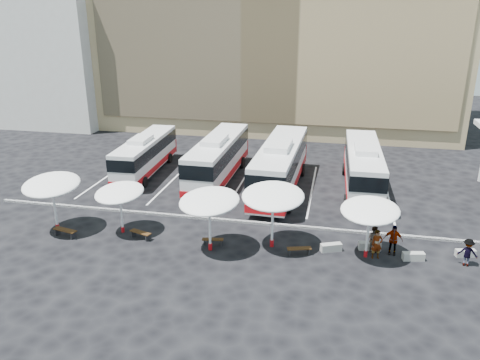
% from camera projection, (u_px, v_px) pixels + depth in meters
% --- Properties ---
extents(ground, '(120.00, 120.00, 0.00)m').
position_uv_depth(ground, '(217.00, 223.00, 32.22)').
color(ground, black).
rests_on(ground, ground).
extents(sandstone_building, '(42.00, 18.25, 29.60)m').
position_uv_depth(sandstone_building, '(281.00, 22.00, 57.29)').
color(sandstone_building, tan).
rests_on(sandstone_building, ground).
extents(apartment_block, '(14.00, 14.00, 18.00)m').
position_uv_depth(apartment_block, '(61.00, 51.00, 60.41)').
color(apartment_block, silver).
rests_on(apartment_block, ground).
extents(curb_divider, '(34.00, 0.25, 0.15)m').
position_uv_depth(curb_divider, '(219.00, 219.00, 32.66)').
color(curb_divider, black).
rests_on(curb_divider, ground).
extents(bay_lines, '(24.15, 12.00, 0.01)m').
position_uv_depth(bay_lines, '(241.00, 184.00, 39.59)').
color(bay_lines, white).
rests_on(bay_lines, ground).
extents(bus_0, '(2.93, 11.15, 3.51)m').
position_uv_depth(bus_0, '(146.00, 154.00, 41.85)').
color(bus_0, silver).
rests_on(bus_0, ground).
extents(bus_1, '(3.04, 12.62, 4.00)m').
position_uv_depth(bus_1, '(218.00, 157.00, 40.01)').
color(bus_1, silver).
rests_on(bus_1, ground).
extents(bus_2, '(3.44, 13.50, 4.26)m').
position_uv_depth(bus_2, '(280.00, 164.00, 37.63)').
color(bus_2, silver).
rests_on(bus_2, ground).
extents(bus_3, '(3.07, 12.42, 3.93)m').
position_uv_depth(bus_3, '(363.00, 166.00, 37.76)').
color(bus_3, silver).
rests_on(bus_3, ground).
extents(sunshade_0, '(4.18, 4.22, 3.81)m').
position_uv_depth(sunshade_0, '(51.00, 185.00, 30.13)').
color(sunshade_0, silver).
rests_on(sunshade_0, ground).
extents(sunshade_1, '(3.80, 3.83, 3.30)m').
position_uv_depth(sunshade_1, '(119.00, 193.00, 30.00)').
color(sunshade_1, silver).
rests_on(sunshade_1, ground).
extents(sunshade_2, '(4.55, 4.58, 3.78)m').
position_uv_depth(sunshade_2, '(209.00, 201.00, 27.57)').
color(sunshade_2, silver).
rests_on(sunshade_2, ground).
extents(sunshade_3, '(3.76, 3.81, 3.95)m').
position_uv_depth(sunshade_3, '(273.00, 196.00, 27.93)').
color(sunshade_3, silver).
rests_on(sunshade_3, ground).
extents(sunshade_4, '(4.11, 4.14, 3.53)m').
position_uv_depth(sunshade_4, '(370.00, 210.00, 26.83)').
color(sunshade_4, silver).
rests_on(sunshade_4, ground).
extents(wood_bench_0, '(1.72, 0.80, 0.51)m').
position_uv_depth(wood_bench_0, '(65.00, 231.00, 30.19)').
color(wood_bench_0, black).
rests_on(wood_bench_0, ground).
extents(wood_bench_1, '(1.56, 0.86, 0.46)m').
position_uv_depth(wood_bench_1, '(140.00, 233.00, 29.97)').
color(wood_bench_1, black).
rests_on(wood_bench_1, ground).
extents(wood_bench_2, '(1.37, 0.56, 0.41)m').
position_uv_depth(wood_bench_2, '(213.00, 240.00, 29.15)').
color(wood_bench_2, black).
rests_on(wood_bench_2, ground).
extents(wood_bench_3, '(1.50, 0.78, 0.44)m').
position_uv_depth(wood_bench_3, '(299.00, 250.00, 27.96)').
color(wood_bench_3, black).
rests_on(wood_bench_3, ground).
extents(conc_bench_0, '(1.35, 0.89, 0.48)m').
position_uv_depth(conc_bench_0, '(331.00, 247.00, 28.42)').
color(conc_bench_0, gray).
rests_on(conc_bench_0, ground).
extents(conc_bench_1, '(1.38, 0.63, 0.50)m').
position_uv_depth(conc_bench_1, '(370.00, 246.00, 28.59)').
color(conc_bench_1, gray).
rests_on(conc_bench_1, ground).
extents(conc_bench_2, '(1.31, 0.66, 0.47)m').
position_uv_depth(conc_bench_2, '(413.00, 256.00, 27.39)').
color(conc_bench_2, gray).
rests_on(conc_bench_2, ground).
extents(conc_bench_3, '(1.21, 0.64, 0.43)m').
position_uv_depth(conc_bench_3, '(465.00, 253.00, 27.81)').
color(conc_bench_3, gray).
rests_on(conc_bench_3, ground).
extents(passenger_0, '(0.75, 0.59, 1.81)m').
position_uv_depth(passenger_0, '(377.00, 244.00, 27.40)').
color(passenger_0, black).
rests_on(passenger_0, ground).
extents(passenger_1, '(1.01, 0.96, 1.65)m').
position_uv_depth(passenger_1, '(374.00, 239.00, 28.23)').
color(passenger_1, black).
rests_on(passenger_1, ground).
extents(passenger_2, '(1.15, 0.56, 1.89)m').
position_uv_depth(passenger_2, '(393.00, 240.00, 27.84)').
color(passenger_2, black).
rests_on(passenger_2, ground).
extents(passenger_3, '(1.19, 0.85, 1.67)m').
position_uv_depth(passenger_3, '(468.00, 252.00, 26.60)').
color(passenger_3, black).
rests_on(passenger_3, ground).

